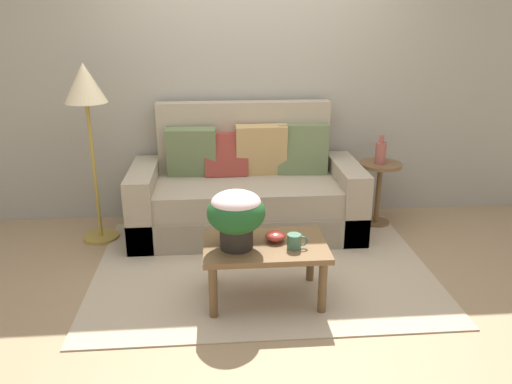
% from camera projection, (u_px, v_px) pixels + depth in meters
% --- Properties ---
extents(ground_plane, '(14.00, 14.00, 0.00)m').
position_uv_depth(ground_plane, '(264.00, 275.00, 3.80)').
color(ground_plane, '#997A56').
extents(wall_back, '(6.40, 0.12, 2.64)m').
position_uv_depth(wall_back, '(250.00, 76.00, 4.60)').
color(wall_back, gray).
rests_on(wall_back, ground).
extents(area_rug, '(2.53, 1.87, 0.01)m').
position_uv_depth(area_rug, '(262.00, 267.00, 3.90)').
color(area_rug, tan).
rests_on(area_rug, ground).
extents(couch, '(1.98, 0.86, 1.11)m').
position_uv_depth(couch, '(246.00, 193.00, 4.48)').
color(couch, gray).
rests_on(couch, ground).
extents(coffee_table, '(0.82, 0.54, 0.41)m').
position_uv_depth(coffee_table, '(265.00, 252.00, 3.37)').
color(coffee_table, brown).
rests_on(coffee_table, ground).
extents(side_table, '(0.38, 0.38, 0.59)m').
position_uv_depth(side_table, '(379.00, 182.00, 4.59)').
color(side_table, brown).
rests_on(side_table, ground).
extents(floor_lamp, '(0.34, 0.34, 1.50)m').
position_uv_depth(floor_lamp, '(86.00, 97.00, 4.00)').
color(floor_lamp, olive).
rests_on(floor_lamp, ground).
extents(potted_plant, '(0.38, 0.38, 0.39)m').
position_uv_depth(potted_plant, '(236.00, 213.00, 3.22)').
color(potted_plant, black).
rests_on(potted_plant, coffee_table).
extents(coffee_mug, '(0.14, 0.09, 0.10)m').
position_uv_depth(coffee_mug, '(295.00, 241.00, 3.27)').
color(coffee_mug, '#3D664C').
rests_on(coffee_mug, coffee_table).
extents(snack_bowl, '(0.14, 0.14, 0.07)m').
position_uv_depth(snack_bowl, '(275.00, 236.00, 3.38)').
color(snack_bowl, '#B2382D').
rests_on(snack_bowl, coffee_table).
extents(table_vase, '(0.10, 0.10, 0.26)m').
position_uv_depth(table_vase, '(381.00, 152.00, 4.49)').
color(table_vase, '#934C42').
rests_on(table_vase, side_table).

